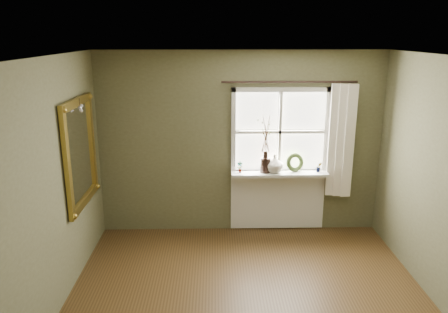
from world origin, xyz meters
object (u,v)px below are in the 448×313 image
cream_vase (274,164)px  wreath (295,164)px  dark_jug (265,165)px  gilt_mirror (80,152)px

cream_vase → wreath: size_ratio=0.95×
dark_jug → gilt_mirror: gilt_mirror is taller
dark_jug → cream_vase: size_ratio=0.83×
gilt_mirror → cream_vase: bearing=18.2°
cream_vase → gilt_mirror: 2.60m
wreath → gilt_mirror: size_ratio=0.21×
cream_vase → wreath: 0.30m
gilt_mirror → dark_jug: bearing=19.1°
dark_jug → cream_vase: cream_vase is taller
cream_vase → gilt_mirror: gilt_mirror is taller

